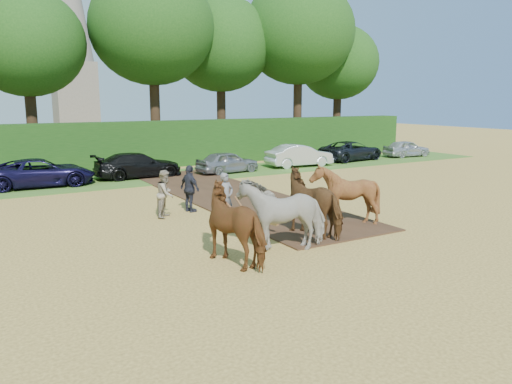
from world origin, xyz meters
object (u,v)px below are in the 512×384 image
at_px(spectator_near, 166,194).
at_px(plough_team, 298,207).
at_px(spectator_far, 190,189).
at_px(parked_cars, 189,163).
at_px(church, 70,23).

distance_m(spectator_near, plough_team, 5.69).
bearing_deg(spectator_near, spectator_far, -33.66).
bearing_deg(parked_cars, spectator_near, -117.54).
distance_m(spectator_far, plough_team, 5.63).
bearing_deg(plough_team, spectator_near, 116.05).
bearing_deg(parked_cars, spectator_far, -112.66).
bearing_deg(church, plough_team, -94.20).
xyz_separation_m(spectator_near, spectator_far, (1.14, 0.35, 0.03)).
distance_m(spectator_near, spectator_far, 1.20).
height_order(spectator_near, plough_team, plough_team).
bearing_deg(parked_cars, church, 87.78).
bearing_deg(church, spectator_far, -96.19).
relative_size(spectator_near, plough_team, 0.25).
xyz_separation_m(plough_team, parked_cars, (2.50, 14.69, -0.37)).
bearing_deg(parked_cars, plough_team, -99.65).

